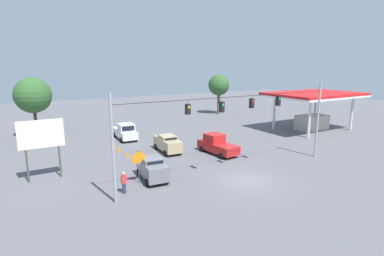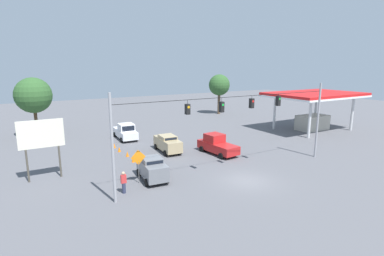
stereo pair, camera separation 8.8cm
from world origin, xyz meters
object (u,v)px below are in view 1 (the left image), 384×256
pickup_truck_white_withflow_far (125,132)px  pickup_truck_red_crossing_near (217,145)px  traffic_cone_fourth (127,154)px  sedan_tan_withflow_mid (168,143)px  traffic_cone_third (133,159)px  traffic_cone_nearest (149,171)px  gas_station (314,103)px  tree_horizon_left (219,85)px  tree_horizon_right (33,96)px  sedan_grey_parked_shoulder (152,168)px  overhead_signal_span (237,121)px  traffic_cone_farthest (114,146)px  traffic_cone_second (140,165)px  roadside_billboard (41,138)px  work_zone_sign (139,160)px  pedestrian (124,182)px  traffic_cone_fifth (119,149)px

pickup_truck_white_withflow_far → pickup_truck_red_crossing_near: size_ratio=1.04×
traffic_cone_fourth → sedan_tan_withflow_mid: bearing=173.6°
sedan_tan_withflow_mid → traffic_cone_third: size_ratio=8.13×
pickup_truck_red_crossing_near → traffic_cone_nearest: 9.25m
gas_station → traffic_cone_third: bearing=2.4°
tree_horizon_left → tree_horizon_right: (32.52, 3.74, -0.03)m
pickup_truck_white_withflow_far → sedan_grey_parked_shoulder: pickup_truck_white_withflow_far is taller
traffic_cone_fourth → tree_horizon_right: tree_horizon_right is taller
tree_horizon_left → traffic_cone_nearest: bearing=44.5°
traffic_cone_third → tree_horizon_right: 19.15m
tree_horizon_left → sedan_grey_parked_shoulder: bearing=45.7°
traffic_cone_third → overhead_signal_span: bearing=129.7°
traffic_cone_fourth → traffic_cone_farthest: same height
tree_horizon_left → traffic_cone_second: bearing=42.1°
sedan_grey_parked_shoulder → traffic_cone_second: bearing=-92.3°
sedan_tan_withflow_mid → roadside_billboard: roadside_billboard is taller
tree_horizon_right → work_zone_sign: bearing=105.5°
traffic_cone_nearest → work_zone_sign: 2.65m
traffic_cone_nearest → traffic_cone_third: bearing=-89.5°
traffic_cone_farthest → gas_station: size_ratio=0.04×
work_zone_sign → traffic_cone_third: bearing=-104.5°
pedestrian → traffic_cone_nearest: bearing=-138.9°
traffic_cone_fifth → work_zone_sign: work_zone_sign is taller
sedan_grey_parked_shoulder → pedestrian: bearing=27.0°
tree_horizon_left → overhead_signal_span: bearing=57.2°
sedan_grey_parked_shoulder → traffic_cone_farthest: sedan_grey_parked_shoulder is taller
pedestrian → traffic_cone_second: bearing=-123.2°
sedan_grey_parked_shoulder → gas_station: 29.42m
tree_horizon_left → pedestrian: bearing=44.2°
work_zone_sign → traffic_cone_second: bearing=-112.2°
traffic_cone_fifth → roadside_billboard: roadside_billboard is taller
roadside_billboard → pedestrian: size_ratio=3.00×
traffic_cone_fifth → pedestrian: size_ratio=0.33×
pickup_truck_red_crossing_near → sedan_tan_withflow_mid: bearing=-37.5°
sedan_tan_withflow_mid → overhead_signal_span: bearing=101.9°
traffic_cone_farthest → tree_horizon_right: size_ratio=0.07×
traffic_cone_nearest → tree_horizon_left: size_ratio=0.07×
sedan_tan_withflow_mid → sedan_grey_parked_shoulder: size_ratio=1.15×
sedan_tan_withflow_mid → traffic_cone_second: (4.62, 3.66, -0.69)m
traffic_cone_second → pedestrian: pedestrian is taller
sedan_grey_parked_shoulder → tree_horizon_right: size_ratio=0.51×
pickup_truck_red_crossing_near → sedan_grey_parked_shoulder: bearing=21.1°
traffic_cone_fifth → tree_horizon_left: tree_horizon_left is taller
pickup_truck_white_withflow_far → tree_horizon_left: bearing=-154.5°
traffic_cone_fourth → tree_horizon_left: size_ratio=0.07×
traffic_cone_third → roadside_billboard: bearing=4.8°
sedan_grey_parked_shoulder → traffic_cone_fifth: bearing=-90.2°
traffic_cone_nearest → work_zone_sign: (1.45, 1.42, 1.70)m
traffic_cone_second → traffic_cone_fourth: (-0.11, -4.17, 0.00)m
sedan_grey_parked_shoulder → traffic_cone_third: bearing=-91.7°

